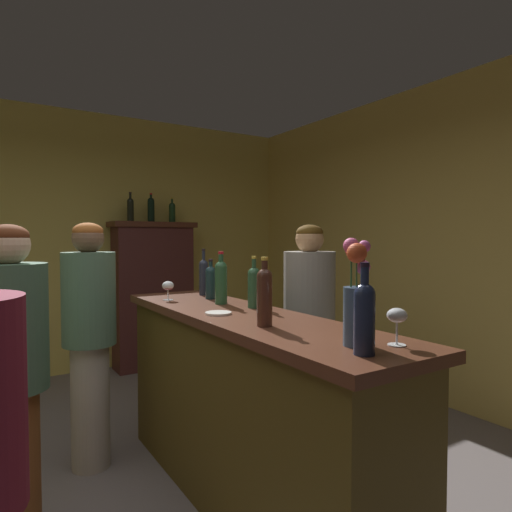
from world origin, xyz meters
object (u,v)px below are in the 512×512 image
at_px(wine_bottle_merlot, 364,314).
at_px(cheese_plate, 218,313).
at_px(bartender, 309,323).
at_px(wine_bottle_rose, 265,294).
at_px(patron_in_navy, 89,333).
at_px(display_bottle_midleft, 151,209).
at_px(wine_bottle_malbec, 254,285).
at_px(display_cabinet, 153,292).
at_px(display_bottle_center, 172,212).
at_px(flower_arrangement, 357,297).
at_px(wine_glass_front, 168,287).
at_px(wine_bottle_riesling, 221,280).
at_px(display_bottle_left, 130,209).
at_px(wine_glass_mid, 397,317).
at_px(wine_bottle_syrah, 204,275).
at_px(patron_by_cabinet, 11,373).
at_px(bar_counter, 243,408).
at_px(wine_bottle_pinot, 211,281).

distance_m(wine_bottle_merlot, cheese_plate, 1.03).
bearing_deg(bartender, wine_bottle_rose, 43.27).
height_order(wine_bottle_rose, wine_bottle_merlot, wine_bottle_merlot).
height_order(wine_bottle_merlot, bartender, bartender).
bearing_deg(patron_in_navy, display_bottle_midleft, 130.65).
bearing_deg(patron_in_navy, wine_bottle_malbec, 27.28).
distance_m(display_cabinet, display_bottle_center, 0.95).
bearing_deg(cheese_plate, display_bottle_midleft, 77.94).
bearing_deg(flower_arrangement, wine_glass_front, 95.16).
bearing_deg(wine_bottle_malbec, wine_bottle_riesling, 110.84).
height_order(display_bottle_left, bartender, display_bottle_left).
xyz_separation_m(wine_glass_front, wine_glass_mid, (0.28, -1.66, 0.02)).
height_order(display_bottle_center, patron_in_navy, display_bottle_center).
height_order(wine_glass_mid, bartender, bartender).
height_order(wine_bottle_rose, wine_bottle_malbec, wine_bottle_rose).
bearing_deg(wine_bottle_syrah, patron_by_cabinet, -155.23).
distance_m(wine_bottle_syrah, flower_arrangement, 1.71).
bearing_deg(flower_arrangement, wine_bottle_syrah, 84.06).
relative_size(wine_glass_mid, cheese_plate, 1.00).
bearing_deg(display_bottle_left, wine_glass_mid, -91.60).
bearing_deg(patron_in_navy, flower_arrangement, -0.55).
bearing_deg(display_cabinet, flower_arrangement, -97.61).
distance_m(flower_arrangement, patron_in_navy, 1.87).
relative_size(wine_bottle_merlot, wine_glass_mid, 2.26).
relative_size(wine_glass_mid, display_bottle_midleft, 0.44).
bearing_deg(display_bottle_center, wine_bottle_riesling, -104.96).
xyz_separation_m(wine_bottle_merlot, display_bottle_left, (0.31, 3.79, 0.60)).
relative_size(flower_arrangement, patron_by_cabinet, 0.27).
height_order(wine_bottle_merlot, cheese_plate, wine_bottle_merlot).
distance_m(wine_bottle_merlot, wine_bottle_malbec, 1.14).
bearing_deg(bartender, patron_in_navy, -14.50).
xyz_separation_m(wine_bottle_syrah, cheese_plate, (-0.29, -0.79, -0.14)).
bearing_deg(bartender, display_cabinet, -79.70).
height_order(display_cabinet, wine_glass_mid, display_cabinet).
height_order(display_cabinet, patron_by_cabinet, display_cabinet).
relative_size(display_bottle_left, patron_in_navy, 0.21).
bearing_deg(patron_in_navy, display_cabinet, 130.29).
distance_m(wine_bottle_merlot, patron_in_navy, 1.94).
distance_m(display_bottle_midleft, display_bottle_center, 0.25).
height_order(wine_bottle_merlot, flower_arrangement, flower_arrangement).
bearing_deg(patron_by_cabinet, cheese_plate, -15.29).
height_order(bar_counter, wine_bottle_pinot, wine_bottle_pinot).
xyz_separation_m(bar_counter, patron_in_navy, (-0.63, 0.86, 0.33)).
bearing_deg(bar_counter, bartender, 27.17).
bearing_deg(patron_by_cabinet, bartender, 1.39).
relative_size(wine_bottle_pinot, bartender, 0.17).
bearing_deg(wine_bottle_malbec, display_bottle_left, 88.46).
height_order(wine_bottle_malbec, cheese_plate, wine_bottle_malbec).
relative_size(display_bottle_midleft, patron_in_navy, 0.21).
bearing_deg(wine_bottle_rose, display_bottle_left, 84.13).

